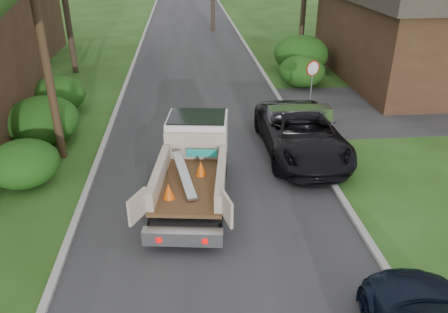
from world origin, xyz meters
The scene contains 15 objects.
ground centered at (0.00, 0.00, 0.00)m, with size 120.00×120.00×0.00m, color #234012.
road centered at (0.00, 10.00, 0.00)m, with size 8.00×90.00×0.02m, color #28282B.
side_street centered at (12.00, 9.00, 0.01)m, with size 16.00×7.00×0.02m, color #28282B.
curb_left centered at (-4.10, 10.00, 0.06)m, with size 0.20×90.00×0.12m, color #9E9E99.
curb_right centered at (4.10, 10.00, 0.06)m, with size 0.20×90.00×0.12m, color #9E9E99.
stop_sign centered at (5.20, 9.00, 1.78)m, with size 0.71×0.32×2.48m.
utility_pole centered at (-5.48, 4.98, 5.17)m, with size 2.42×1.25×10.00m.
house_right centered at (13.00, 14.00, 3.16)m, with size 9.72×12.96×6.20m.
hedge_left_a centered at (-6.20, 3.00, 0.77)m, with size 2.34×2.34×1.53m, color #193A0D.
hedge_left_b centered at (-6.50, 6.50, 0.94)m, with size 2.86×2.86×1.87m, color #193A0D.
hedge_left_c centered at (-6.80, 10.00, 0.85)m, with size 2.60×2.60×1.70m, color #193A0D.
hedge_right_a centered at (5.80, 13.00, 0.85)m, with size 2.60×2.60×1.70m, color #193A0D.
hedge_right_b centered at (6.50, 16.00, 1.10)m, with size 3.38×3.38×2.21m, color #193A0D.
flatbed_truck centered at (-0.51, 2.30, 1.16)m, with size 3.03×5.86×2.13m.
black_pickup centered at (3.60, 4.50, 0.84)m, with size 2.79×6.06×1.68m, color black.
Camera 1 is at (-0.73, -10.45, 7.46)m, focal length 35.00 mm.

